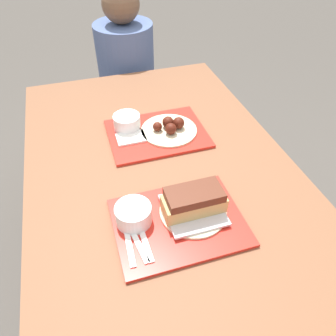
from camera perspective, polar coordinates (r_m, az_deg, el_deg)
The scene contains 15 objects.
ground_plane at distance 1.77m, azimuth -0.29°, elevation -20.03°, with size 12.00×12.00×0.00m, color #4C4742.
picnic_table at distance 1.21m, azimuth -0.40°, elevation -4.79°, with size 0.95×1.63×0.78m.
picnic_bench_far at distance 2.19m, azimuth -8.34°, elevation 8.98°, with size 0.90×0.28×0.45m.
tray_near at distance 1.00m, azimuth 1.86°, elevation -9.41°, with size 0.39×0.30×0.01m.
tray_far at distance 1.33m, azimuth -1.91°, elevation 6.01°, with size 0.39×0.30×0.01m.
bowl_coleslaw_near at distance 0.97m, azimuth -6.05°, elevation -7.92°, with size 0.11×0.11×0.06m.
brisket_sandwich_plate at distance 0.99m, azimuth 4.49°, elevation -6.24°, with size 0.21×0.21×0.09m.
plastic_fork_near at distance 0.96m, azimuth -5.58°, elevation -12.26°, with size 0.04×0.17×0.00m.
plastic_knife_near at distance 0.96m, azimuth -4.28°, elevation -11.97°, with size 0.02×0.17×0.00m.
plastic_spoon_near at distance 0.95m, azimuth -6.90°, elevation -12.55°, with size 0.03×0.17×0.00m.
condiment_packet at distance 1.03m, azimuth 0.00°, elevation -6.50°, with size 0.04×0.03×0.01m.
bowl_coleslaw_far at distance 1.34m, azimuth -7.18°, elevation 8.07°, with size 0.11×0.11×0.06m.
wings_plate_far at distance 1.32m, azimuth 0.28°, elevation 7.04°, with size 0.22×0.22×0.06m.
napkin_far at distance 1.29m, azimuth -6.44°, elevation 5.25°, with size 0.11×0.08×0.01m.
person_seated_across at distance 2.02m, azimuth -7.37°, elevation 18.04°, with size 0.33×0.33×0.71m.
Camera 1 is at (-0.23, -0.79, 1.56)m, focal length 35.00 mm.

